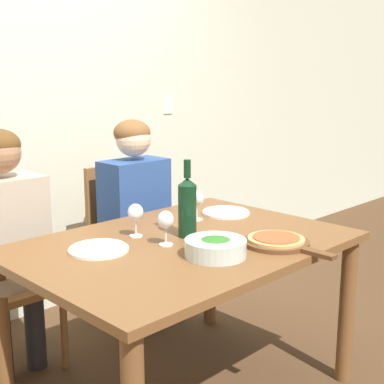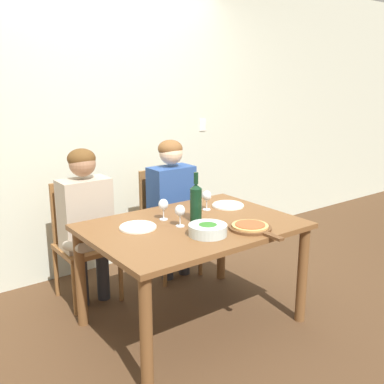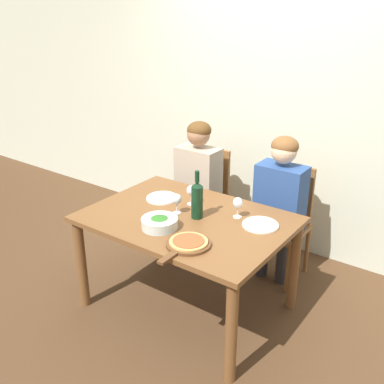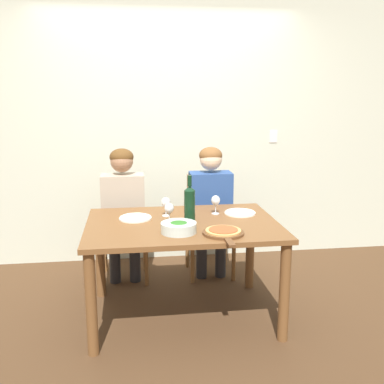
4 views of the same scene
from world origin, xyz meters
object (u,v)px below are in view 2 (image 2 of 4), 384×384
Objects in this scene: chair_right at (166,219)px; wine_glass_right at (207,197)px; wine_bottle at (196,202)px; dinner_plate_right at (228,205)px; person_woman at (86,212)px; broccoli_bowl at (208,230)px; person_man at (173,196)px; chair_left at (82,237)px; dinner_plate_left at (138,227)px; wine_glass_left at (163,205)px; pizza_on_board at (251,227)px; wine_glass_centre at (180,212)px.

chair_right is 0.76m from wine_glass_right.
wine_bottle is 1.40× the size of dinner_plate_right.
broccoli_bowl is (0.39, -0.99, 0.06)m from person_woman.
person_man is at bearing 103.05° from dinner_plate_right.
person_man reaches higher than chair_left.
person_woman reaches higher than dinner_plate_left.
chair_left reaches higher than wine_glass_right.
broccoli_bowl is at bearing -141.96° from dinner_plate_right.
wine_glass_left is at bearing 178.57° from dinner_plate_right.
person_woman and person_man have the same top height.
broccoli_bowl is at bearing -83.05° from wine_glass_left.
wine_glass_right is (-0.06, -0.66, 0.36)m from chair_right.
wine_glass_centre is at bearing 135.71° from pizza_on_board.
broccoli_bowl is 0.58× the size of pizza_on_board.
wine_bottle reaches higher than wine_glass_left.
wine_glass_left is 0.39m from wine_glass_right.
wine_glass_right is (0.73, -0.66, 0.36)m from chair_left.
wine_glass_left is (-0.46, -0.67, 0.36)m from chair_right.
person_woman is 8.05× the size of wine_glass_left.
broccoli_bowl is (-0.40, -0.99, 0.06)m from person_man.
wine_glass_centre is at bearing -120.85° from person_man.
chair_right reaches higher than broccoli_bowl.
wine_bottle is at bearing -109.26° from chair_right.
wine_bottle reaches higher than chair_right.
broccoli_bowl is 1.00× the size of dinner_plate_right.
chair_right reaches higher than dinner_plate_right.
person_man is 0.79m from wine_bottle.
wine_bottle is 0.31m from broccoli_bowl.
chair_left is 2.68× the size of wine_bottle.
dinner_plate_right is at bearing -1.43° from wine_glass_left.
pizza_on_board is at bearing -95.65° from person_man.
wine_glass_left is (0.24, 0.05, 0.10)m from dinner_plate_left.
pizza_on_board is at bearing -115.35° from dinner_plate_right.
wine_glass_right reaches higher than pizza_on_board.
person_man reaches higher than dinner_plate_right.
chair_right is at bearing 55.86° from wine_glass_left.
person_man reaches higher than wine_glass_left.
wine_glass_left is at bearing 92.76° from wine_glass_centre.
chair_right is 2.68× the size of wine_bottle.
broccoli_bowl reaches higher than dinner_plate_left.
wine_glass_right is (-0.19, 0.02, 0.10)m from dinner_plate_right.
person_man is 0.92m from dinner_plate_left.
broccoli_bowl is at bearing -112.26° from wine_bottle.
person_man is 1.07m from broccoli_bowl.
wine_bottle is 1.41× the size of broccoli_bowl.
person_woman is 8.05× the size of wine_glass_centre.
broccoli_bowl is 1.64× the size of wine_glass_centre.
wine_bottle is (-0.29, -0.83, 0.39)m from chair_right.
person_woman is at bearing 99.42° from dinner_plate_left.
wine_glass_left is at bearing 96.95° from broccoli_bowl.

